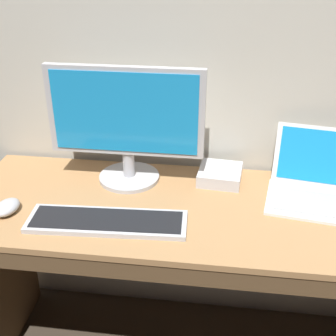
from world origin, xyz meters
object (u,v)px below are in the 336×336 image
at_px(external_monitor, 126,122).
at_px(wired_keyboard, 107,221).
at_px(laptop_white, 322,183).
at_px(external_drive_box, 220,175).
at_px(computer_mouse, 7,207).

height_order(external_monitor, wired_keyboard, external_monitor).
bearing_deg(external_monitor, laptop_white, -1.57).
xyz_separation_m(external_monitor, external_drive_box, (0.33, 0.05, -0.21)).
xyz_separation_m(wired_keyboard, external_drive_box, (0.34, 0.32, 0.01)).
distance_m(external_monitor, wired_keyboard, 0.35).
height_order(wired_keyboard, external_drive_box, external_drive_box).
bearing_deg(wired_keyboard, external_drive_box, 43.36).
xyz_separation_m(laptop_white, wired_keyboard, (-0.69, -0.26, -0.04)).
bearing_deg(laptop_white, external_drive_box, 169.47).
bearing_deg(laptop_white, computer_mouse, -166.95).
bearing_deg(external_monitor, computer_mouse, -143.62).
bearing_deg(wired_keyboard, computer_mouse, 176.47).
distance_m(wired_keyboard, computer_mouse, 0.34).
relative_size(external_monitor, wired_keyboard, 1.07).
relative_size(wired_keyboard, computer_mouse, 4.94).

